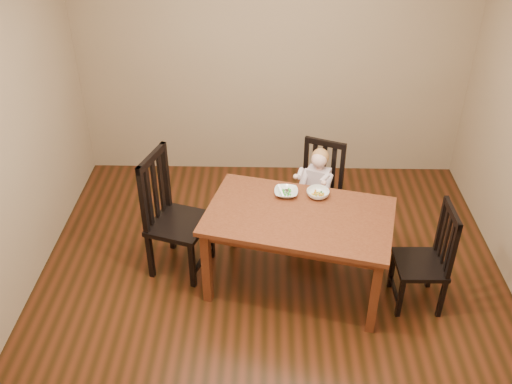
{
  "coord_description": "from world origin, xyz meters",
  "views": [
    {
      "loc": [
        -0.05,
        -3.51,
        3.32
      ],
      "look_at": [
        -0.13,
        0.25,
        0.83
      ],
      "focal_mm": 40.0,
      "sensor_mm": 36.0,
      "label": 1
    }
  ],
  "objects_px": {
    "dining_table": "(299,223)",
    "bowl_veg": "(318,194)",
    "chair_left": "(173,216)",
    "toddler": "(318,184)",
    "bowl_peas": "(286,193)",
    "chair_child": "(318,192)",
    "chair_right": "(427,259)"
  },
  "relations": [
    {
      "from": "bowl_peas",
      "to": "bowl_veg",
      "type": "bearing_deg",
      "value": -3.74
    },
    {
      "from": "dining_table",
      "to": "bowl_veg",
      "type": "bearing_deg",
      "value": 57.48
    },
    {
      "from": "chair_left",
      "to": "toddler",
      "type": "xyz_separation_m",
      "value": [
        1.24,
        0.48,
        0.03
      ]
    },
    {
      "from": "dining_table",
      "to": "toddler",
      "type": "relative_size",
      "value": 3.51
    },
    {
      "from": "dining_table",
      "to": "chair_right",
      "type": "bearing_deg",
      "value": -10.34
    },
    {
      "from": "bowl_peas",
      "to": "dining_table",
      "type": "bearing_deg",
      "value": -70.0
    },
    {
      "from": "dining_table",
      "to": "bowl_peas",
      "type": "bearing_deg",
      "value": 110.0
    },
    {
      "from": "dining_table",
      "to": "chair_child",
      "type": "relative_size",
      "value": 1.75
    },
    {
      "from": "chair_left",
      "to": "bowl_veg",
      "type": "xyz_separation_m",
      "value": [
        1.2,
        0.03,
        0.23
      ]
    },
    {
      "from": "chair_child",
      "to": "toddler",
      "type": "distance_m",
      "value": 0.12
    },
    {
      "from": "chair_child",
      "to": "bowl_peas",
      "type": "distance_m",
      "value": 0.64
    },
    {
      "from": "chair_left",
      "to": "toddler",
      "type": "height_order",
      "value": "chair_left"
    },
    {
      "from": "chair_right",
      "to": "toddler",
      "type": "bearing_deg",
      "value": 41.25
    },
    {
      "from": "bowl_veg",
      "to": "chair_right",
      "type": "bearing_deg",
      "value": -27.36
    },
    {
      "from": "chair_child",
      "to": "toddler",
      "type": "relative_size",
      "value": 2.0
    },
    {
      "from": "toddler",
      "to": "bowl_peas",
      "type": "distance_m",
      "value": 0.56
    },
    {
      "from": "toddler",
      "to": "bowl_veg",
      "type": "xyz_separation_m",
      "value": [
        -0.04,
        -0.45,
        0.2
      ]
    },
    {
      "from": "chair_left",
      "to": "bowl_peas",
      "type": "height_order",
      "value": "chair_left"
    },
    {
      "from": "bowl_peas",
      "to": "chair_right",
      "type": "bearing_deg",
      "value": -22.34
    },
    {
      "from": "chair_right",
      "to": "toddler",
      "type": "height_order",
      "value": "chair_right"
    },
    {
      "from": "dining_table",
      "to": "chair_left",
      "type": "bearing_deg",
      "value": 168.05
    },
    {
      "from": "chair_child",
      "to": "chair_left",
      "type": "height_order",
      "value": "chair_left"
    },
    {
      "from": "toddler",
      "to": "dining_table",
      "type": "bearing_deg",
      "value": 96.01
    },
    {
      "from": "chair_child",
      "to": "chair_left",
      "type": "bearing_deg",
      "value": 44.5
    },
    {
      "from": "dining_table",
      "to": "chair_right",
      "type": "height_order",
      "value": "chair_right"
    },
    {
      "from": "dining_table",
      "to": "chair_right",
      "type": "relative_size",
      "value": 1.77
    },
    {
      "from": "chair_child",
      "to": "toddler",
      "type": "bearing_deg",
      "value": 90.0
    },
    {
      "from": "chair_right",
      "to": "bowl_peas",
      "type": "bearing_deg",
      "value": 66.68
    },
    {
      "from": "chair_left",
      "to": "bowl_peas",
      "type": "relative_size",
      "value": 5.67
    },
    {
      "from": "dining_table",
      "to": "chair_left",
      "type": "xyz_separation_m",
      "value": [
        -1.04,
        0.22,
        -0.11
      ]
    },
    {
      "from": "chair_left",
      "to": "bowl_peas",
      "type": "bearing_deg",
      "value": 110.32
    },
    {
      "from": "dining_table",
      "to": "bowl_veg",
      "type": "xyz_separation_m",
      "value": [
        0.16,
        0.25,
        0.11
      ]
    }
  ]
}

